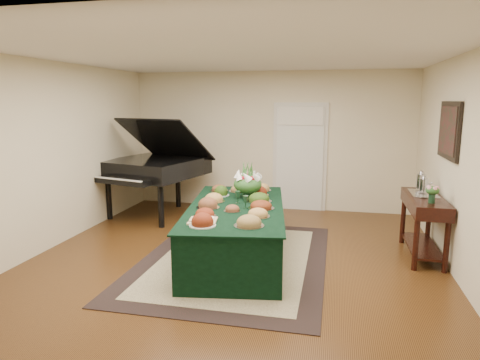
% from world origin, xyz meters
% --- Properties ---
extents(ground, '(6.00, 6.00, 0.00)m').
position_xyz_m(ground, '(0.00, 0.00, 0.00)').
color(ground, black).
rests_on(ground, ground).
extents(area_rug, '(2.44, 3.42, 0.01)m').
position_xyz_m(area_rug, '(-0.01, -0.01, 0.01)').
color(area_rug, black).
rests_on(area_rug, ground).
extents(kitchen_doorway, '(1.05, 0.07, 2.10)m').
position_xyz_m(kitchen_doorway, '(0.60, 2.97, 1.02)').
color(kitchen_doorway, beige).
rests_on(kitchen_doorway, ground).
extents(buffet_table, '(1.64, 2.83, 0.73)m').
position_xyz_m(buffet_table, '(-0.01, 0.10, 0.37)').
color(buffet_table, black).
rests_on(buffet_table, ground).
extents(food_platters, '(1.16, 2.35, 0.12)m').
position_xyz_m(food_platters, '(-0.01, 0.12, 0.78)').
color(food_platters, '#B9BAC3').
rests_on(food_platters, buffet_table).
extents(cutting_board, '(0.37, 0.37, 0.10)m').
position_xyz_m(cutting_board, '(-0.22, -0.72, 0.76)').
color(cutting_board, tan).
rests_on(cutting_board, buffet_table).
extents(green_goblets, '(0.24, 0.33, 0.18)m').
position_xyz_m(green_goblets, '(0.06, 0.11, 0.82)').
color(green_goblets, black).
rests_on(green_goblets, buffet_table).
extents(floral_centerpiece, '(0.43, 0.43, 0.43)m').
position_xyz_m(floral_centerpiece, '(0.04, 0.64, 0.98)').
color(floral_centerpiece, black).
rests_on(floral_centerpiece, buffet_table).
extents(grand_piano, '(1.94, 2.08, 1.83)m').
position_xyz_m(grand_piano, '(-1.98, 1.95, 0.93)').
color(grand_piano, black).
rests_on(grand_piano, ground).
extents(wicker_basket, '(0.36, 0.36, 0.22)m').
position_xyz_m(wicker_basket, '(-1.00, 1.30, 0.11)').
color(wicker_basket, olive).
rests_on(wicker_basket, ground).
extents(mahogany_sideboard, '(0.45, 1.30, 0.85)m').
position_xyz_m(mahogany_sideboard, '(2.50, 0.70, 0.66)').
color(mahogany_sideboard, black).
rests_on(mahogany_sideboard, ground).
extents(tea_service, '(0.34, 0.58, 0.30)m').
position_xyz_m(tea_service, '(2.50, 0.96, 0.97)').
color(tea_service, '#B9BAC3').
rests_on(tea_service, mahogany_sideboard).
extents(pink_bouquet, '(0.19, 0.19, 0.24)m').
position_xyz_m(pink_bouquet, '(2.50, 0.32, 1.01)').
color(pink_bouquet, black).
rests_on(pink_bouquet, mahogany_sideboard).
extents(wall_painting, '(0.05, 0.95, 0.75)m').
position_xyz_m(wall_painting, '(2.72, 0.70, 1.75)').
color(wall_painting, black).
rests_on(wall_painting, ground).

